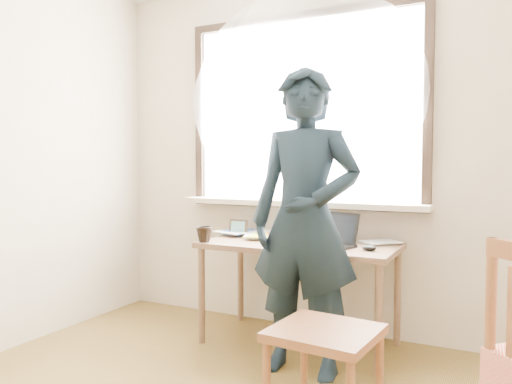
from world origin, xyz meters
The scene contains 12 objects.
room_shell centered at (-0.02, 0.20, 1.64)m, with size 3.52×4.02×2.61m.
desk centered at (-0.08, 1.63, 0.62)m, with size 1.29×0.64×0.69m.
laptop centered at (0.15, 1.59, 0.74)m, with size 0.37×0.33×0.21m.
mug_white centered at (-0.19, 1.81, 0.74)m, with size 0.13×0.13×0.10m, color white.
mug_dark centered at (-0.66, 1.37, 0.74)m, with size 0.11×0.11×0.11m, color black.
mouse centered at (0.41, 1.53, 0.71)m, with size 0.09×0.06×0.03m, color black.
desk_clutter centered at (-0.47, 1.81, 0.71)m, with size 0.89×0.49×0.04m.
book_a centered at (-0.52, 1.89, 0.70)m, with size 0.19×0.26×0.02m, color white.
book_b centered at (0.35, 1.89, 0.70)m, with size 0.17×0.23×0.02m, color white.
picture_frame centered at (-0.60, 1.73, 0.74)m, with size 0.14×0.03×0.11m.
work_chair centered at (0.43, 0.68, 0.39)m, with size 0.49×0.48×0.47m.
person centered at (0.11, 1.23, 0.88)m, with size 0.65×0.42×1.77m, color black.
Camera 1 is at (1.15, -1.45, 1.21)m, focal length 35.00 mm.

